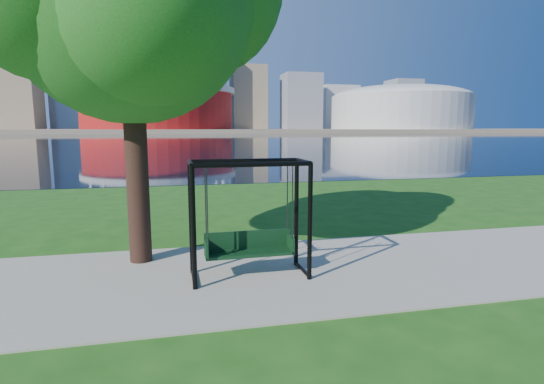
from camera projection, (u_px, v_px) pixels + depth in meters
name	position (u px, v px, depth m)	size (l,w,h in m)	color
ground	(258.00, 266.00, 8.12)	(900.00, 900.00, 0.00)	#1E5114
path	(263.00, 274.00, 7.64)	(120.00, 4.00, 0.03)	#9E937F
river	(181.00, 139.00, 106.47)	(900.00, 180.00, 0.02)	black
far_bank	(177.00, 130.00, 303.03)	(900.00, 228.00, 2.00)	#937F60
stadium	(158.00, 107.00, 230.40)	(83.00, 83.00, 32.00)	maroon
arena	(400.00, 106.00, 261.91)	(84.00, 84.00, 26.56)	beige
skyline	(169.00, 82.00, 309.80)	(392.00, 66.00, 96.50)	gray
swing	(249.00, 222.00, 7.36)	(2.03, 0.90, 2.07)	black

